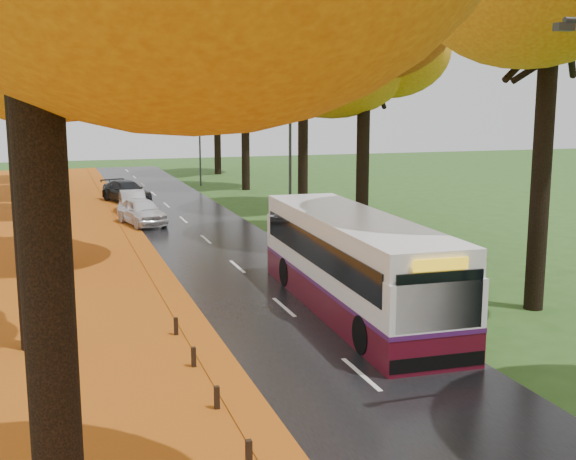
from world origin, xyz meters
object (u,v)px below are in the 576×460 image
bus (353,261)px  car_white (142,211)px  streetlamp_far (196,125)px  car_dark (126,191)px  car_silver (133,202)px  streetlamp_mid (285,139)px

bus → car_white: 18.61m
streetlamp_far → car_dark: (-6.18, -7.68, -4.00)m
car_white → car_silver: 4.33m
streetlamp_mid → streetlamp_far: (0.00, 22.00, 0.00)m
car_silver → car_dark: (0.12, 4.87, 0.03)m
car_silver → car_dark: size_ratio=0.84×
streetlamp_far → bus: (-2.00, -34.96, -3.12)m
car_silver → car_dark: 4.87m
bus → car_silver: bearing=103.0°
streetlamp_mid → car_white: (-6.30, 5.13, -3.96)m
streetlamp_mid → streetlamp_far: bearing=90.0°
streetlamp_far → bus: bearing=-93.3°
streetlamp_mid → car_dark: streetlamp_mid is taller
car_white → car_dark: bearing=76.7°
bus → car_dark: (-4.18, 27.28, -0.88)m
streetlamp_far → car_white: bearing=-110.5°
streetlamp_far → bus: streetlamp_far is taller
streetlamp_mid → bus: size_ratio=0.70×
bus → car_white: size_ratio=2.72×
streetlamp_mid → car_white: streetlamp_mid is taller
car_silver → car_white: bearing=-88.8°
bus → car_silver: 22.84m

